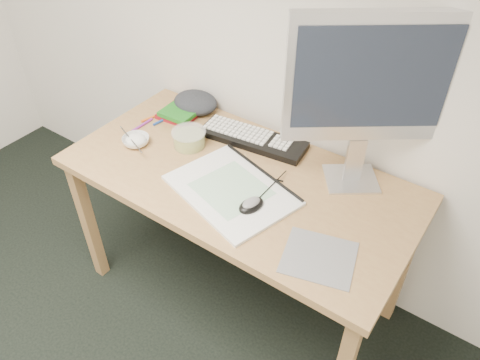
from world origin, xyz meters
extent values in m
cube|color=#AE8750|center=(-0.42, 1.13, 0.36)|extent=(0.05, 0.05, 0.71)
cube|color=#AE8750|center=(-0.42, 1.73, 0.36)|extent=(0.05, 0.05, 0.71)
cube|color=#AE8750|center=(0.88, 1.73, 0.36)|extent=(0.05, 0.05, 0.71)
cube|color=#AE8750|center=(0.23, 1.43, 0.73)|extent=(1.40, 0.70, 0.03)
cube|color=gray|center=(0.69, 1.24, 0.75)|extent=(0.28, 0.26, 0.00)
cube|color=white|center=(0.26, 1.34, 0.76)|extent=(0.54, 0.45, 0.01)
cube|color=black|center=(0.15, 1.65, 0.76)|extent=(0.48, 0.20, 0.03)
cube|color=silver|center=(0.60, 1.66, 0.75)|extent=(0.26, 0.26, 0.01)
cube|color=silver|center=(0.60, 1.66, 0.85)|extent=(0.07, 0.06, 0.19)
cube|color=silver|center=(0.60, 1.66, 1.18)|extent=(0.48, 0.37, 0.46)
cube|color=black|center=(0.60, 1.66, 1.19)|extent=(0.42, 0.31, 0.36)
ellipsoid|color=black|center=(0.38, 1.30, 0.78)|extent=(0.09, 0.12, 0.04)
imported|color=white|center=(-0.25, 1.35, 0.77)|extent=(0.14, 0.14, 0.04)
cylinder|color=#AAAAAC|center=(-0.25, 1.33, 0.79)|extent=(0.21, 0.10, 0.02)
cylinder|color=#DAD74D|center=(-0.05, 1.48, 0.79)|extent=(0.18, 0.18, 0.07)
cube|color=maroon|center=(-0.25, 1.66, 0.76)|extent=(0.18, 0.23, 0.02)
cube|color=#1C6F1B|center=(-0.23, 1.65, 0.78)|extent=(0.16, 0.22, 0.02)
ellipsoid|color=#25282D|center=(-0.21, 1.71, 0.79)|extent=(0.19, 0.17, 0.08)
cylinder|color=pink|center=(0.22, 1.45, 0.75)|extent=(0.19, 0.03, 0.01)
cylinder|color=tan|center=(0.23, 1.51, 0.75)|extent=(0.13, 0.12, 0.01)
cylinder|color=black|center=(0.31, 1.47, 0.75)|extent=(0.18, 0.06, 0.01)
cylinder|color=#1D429F|center=(-0.27, 1.56, 0.76)|extent=(0.03, 0.13, 0.01)
cylinder|color=orange|center=(-0.33, 1.55, 0.76)|extent=(0.05, 0.13, 0.01)
cylinder|color=purple|center=(-0.32, 1.47, 0.76)|extent=(0.02, 0.12, 0.01)
camera|label=1|loc=(1.05, 0.28, 1.93)|focal=35.00mm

